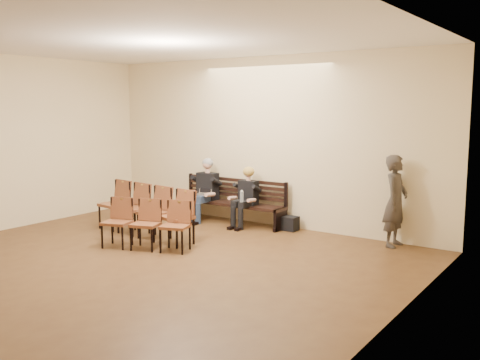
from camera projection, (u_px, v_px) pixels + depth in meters
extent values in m
plane|color=brown|center=(70.00, 288.00, 7.33)|extent=(10.00, 10.00, 0.00)
cube|color=beige|center=(265.00, 141.00, 11.15)|extent=(8.00, 0.02, 3.50)
cube|color=beige|center=(344.00, 188.00, 4.82)|extent=(0.02, 10.00, 3.50)
cube|color=white|center=(58.00, 26.00, 6.85)|extent=(8.00, 10.00, 0.02)
cube|color=black|center=(230.00, 212.00, 11.45)|extent=(2.60, 0.90, 0.45)
cube|color=silver|center=(202.00, 196.00, 11.48)|extent=(0.35, 0.29, 0.24)
cylinder|color=silver|center=(242.00, 202.00, 10.72)|extent=(0.08, 0.08, 0.25)
cube|color=black|center=(288.00, 223.00, 10.76)|extent=(0.39, 0.27, 0.28)
imported|color=#37322D|center=(396.00, 194.00, 9.42)|extent=(0.46, 0.69, 1.88)
cube|color=brown|center=(145.00, 225.00, 9.30)|extent=(1.64, 0.96, 0.87)
cube|color=brown|center=(143.00, 211.00, 10.23)|extent=(2.45, 0.81, 0.99)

